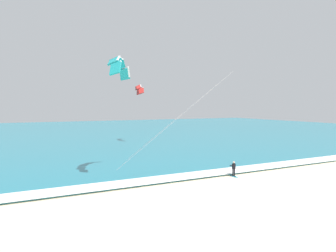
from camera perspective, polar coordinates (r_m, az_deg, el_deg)
The scene contains 7 objects.
ground_plane at distance 25.57m, azimuth 25.93°, elevation -14.08°, with size 200.00×200.00×0.00m, color beige.
sea at distance 88.36m, azimuth -13.44°, elevation -1.09°, with size 200.00×120.00×0.20m, color teal.
surf_foam at distance 33.97m, azimuth 9.45°, elevation -8.89°, with size 200.00×2.68×0.04m, color white.
surfboard at distance 33.24m, azimuth 12.70°, elevation -9.56°, with size 0.45×1.40×0.09m.
kitesurfer at distance 33.05m, azimuth 12.71°, elevation -8.01°, with size 0.55×0.53×1.69m.
kite_primary at distance 32.67m, azimuth -9.57°, elevation 11.50°, with size 12.79×8.30×11.87m.
kite_distant at distance 60.98m, azimuth -5.68°, elevation 7.28°, with size 2.45×5.56×2.07m.
Camera 1 is at (-19.36, -14.79, 7.76)m, focal length 31.19 mm.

